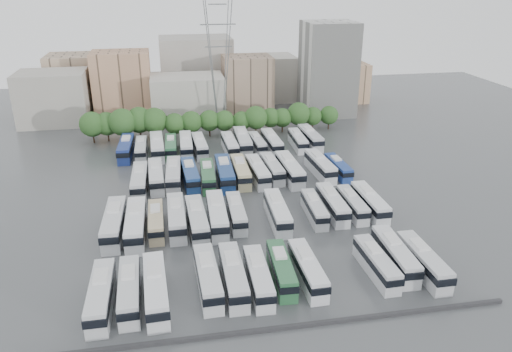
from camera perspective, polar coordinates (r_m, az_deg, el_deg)
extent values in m
plane|color=#424447|center=(88.75, -1.58, -3.62)|extent=(220.00, 220.00, 0.00)
cube|color=#2D2D30|center=(61.19, 3.45, -16.88)|extent=(56.00, 0.50, 0.50)
cylinder|color=black|center=(127.86, -18.05, 4.17)|extent=(0.36, 0.36, 2.54)
sphere|color=#234C1E|center=(126.89, -18.24, 5.64)|extent=(6.08, 6.08, 6.08)
cylinder|color=black|center=(128.14, -16.52, 4.35)|extent=(0.36, 0.36, 2.39)
sphere|color=#234C1E|center=(127.23, -16.68, 5.74)|extent=(5.73, 5.73, 5.73)
cylinder|color=black|center=(126.29, -14.87, 4.35)|extent=(0.36, 0.36, 2.74)
sphere|color=#234C1E|center=(125.23, -15.03, 5.97)|extent=(6.57, 6.57, 6.57)
cylinder|color=black|center=(127.53, -13.06, 4.69)|extent=(0.36, 0.36, 2.68)
sphere|color=#234C1E|center=(126.50, -13.20, 6.25)|extent=(6.42, 6.42, 6.42)
cylinder|color=black|center=(126.42, -11.41, 4.67)|extent=(0.36, 0.36, 2.64)
sphere|color=#234C1E|center=(125.40, -11.53, 6.22)|extent=(6.34, 6.34, 6.34)
cylinder|color=black|center=(125.99, -9.20, 4.65)|extent=(0.36, 0.36, 2.17)
sphere|color=#234C1E|center=(125.13, -9.29, 5.93)|extent=(5.20, 5.20, 5.20)
cylinder|color=black|center=(126.36, -7.35, 4.83)|extent=(0.36, 0.36, 2.25)
sphere|color=#234C1E|center=(125.48, -7.42, 6.15)|extent=(5.39, 5.39, 5.39)
cylinder|color=black|center=(127.22, -5.31, 5.03)|extent=(0.36, 0.36, 2.21)
sphere|color=#234C1E|center=(126.36, -5.35, 6.32)|extent=(5.30, 5.30, 5.30)
cylinder|color=black|center=(127.31, -3.61, 5.08)|extent=(0.36, 0.36, 2.15)
sphere|color=#234C1E|center=(126.47, -3.65, 6.34)|extent=(5.16, 5.16, 5.16)
cylinder|color=black|center=(127.74, -1.62, 5.15)|extent=(0.36, 0.36, 2.02)
sphere|color=#234C1E|center=(126.95, -1.64, 6.32)|extent=(4.84, 4.84, 4.84)
cylinder|color=black|center=(127.69, -0.02, 5.25)|extent=(0.36, 0.36, 2.46)
sphere|color=#234C1E|center=(126.75, -0.02, 6.69)|extent=(5.90, 5.90, 5.90)
cylinder|color=black|center=(130.07, 1.66, 5.48)|extent=(0.36, 0.36, 2.10)
sphere|color=#234C1E|center=(129.27, 1.68, 6.69)|extent=(5.03, 5.03, 5.03)
cylinder|color=black|center=(130.45, 3.01, 5.50)|extent=(0.36, 0.36, 2.05)
sphere|color=#234C1E|center=(129.67, 3.04, 6.67)|extent=(4.91, 4.91, 4.91)
cylinder|color=black|center=(131.49, 4.85, 5.69)|extent=(0.36, 0.36, 2.47)
sphere|color=#234C1E|center=(130.57, 4.90, 7.10)|extent=(5.94, 5.94, 5.94)
cylinder|color=black|center=(132.84, 6.46, 5.69)|extent=(0.36, 0.36, 2.00)
sphere|color=#234C1E|center=(132.09, 6.51, 6.82)|extent=(4.80, 4.80, 4.80)
cylinder|color=black|center=(134.06, 8.28, 5.76)|extent=(0.36, 0.36, 2.03)
sphere|color=#234C1E|center=(133.31, 8.35, 6.90)|extent=(4.88, 4.88, 4.88)
cube|color=#9E998E|center=(147.49, -22.12, 8.29)|extent=(18.00, 14.00, 14.00)
cube|color=tan|center=(150.33, -15.01, 10.19)|extent=(16.00, 12.00, 18.00)
cube|color=#ADA89E|center=(142.81, -7.81, 8.89)|extent=(20.00, 14.00, 12.00)
cube|color=gray|center=(150.03, -0.99, 10.53)|extent=(14.00, 12.00, 16.00)
cube|color=gray|center=(161.75, -6.84, 11.97)|extent=(22.00, 16.00, 20.00)
cube|color=tan|center=(161.95, -19.76, 10.12)|extent=(16.00, 14.00, 16.00)
cube|color=#A39E93|center=(163.21, 1.12, 11.14)|extent=(18.00, 14.00, 14.00)
cube|color=tan|center=(164.23, 9.93, 10.53)|extent=(14.00, 12.00, 12.00)
cube|color=gray|center=(156.56, -11.04, 9.50)|extent=(12.00, 10.00, 10.00)
cube|color=silver|center=(146.66, 8.23, 12.02)|extent=(14.00, 14.00, 26.00)
cylinder|color=slate|center=(129.27, -5.05, 12.57)|extent=(2.90, 2.91, 33.83)
cylinder|color=slate|center=(133.19, -5.23, 12.86)|extent=(2.90, 2.91, 33.83)
cylinder|color=slate|center=(129.70, -3.25, 12.66)|extent=(2.90, 2.91, 33.83)
cylinder|color=slate|center=(133.61, -3.48, 12.94)|extent=(2.90, 2.91, 33.83)
cube|color=slate|center=(129.80, -4.44, 18.98)|extent=(4.50, 0.30, 0.30)
cube|color=slate|center=(130.17, -4.38, 16.89)|extent=(9.00, 0.30, 0.30)
cube|color=slate|center=(130.81, -4.30, 14.52)|extent=(7.00, 0.30, 0.30)
cube|color=silver|center=(66.18, -17.28, -13.00)|extent=(2.64, 12.16, 3.44)
cube|color=black|center=(65.69, -17.36, -12.60)|extent=(2.76, 12.34, 1.01)
cube|color=silver|center=(66.36, -17.34, -10.87)|extent=(1.74, 3.25, 0.45)
cube|color=silver|center=(66.23, -14.26, -12.65)|extent=(2.85, 11.86, 3.34)
cube|color=black|center=(65.75, -14.31, -12.26)|extent=(2.98, 12.04, 0.98)
cube|color=silver|center=(66.42, -14.39, -10.59)|extent=(1.76, 3.19, 0.43)
cube|color=white|center=(65.55, -11.38, -12.63)|extent=(3.29, 12.79, 3.59)
cube|color=black|center=(65.03, -11.42, -12.22)|extent=(3.42, 12.98, 1.06)
cube|color=silver|center=(65.75, -11.58, -10.40)|extent=(1.95, 3.46, 0.46)
cube|color=silver|center=(66.90, -5.52, -11.53)|extent=(2.92, 12.17, 3.43)
cube|color=black|center=(66.41, -5.53, -11.13)|extent=(3.04, 12.35, 1.01)
cube|color=silver|center=(67.12, -5.74, -9.45)|extent=(1.81, 3.27, 0.44)
cube|color=silver|center=(66.93, -2.60, -11.40)|extent=(2.70, 12.22, 3.46)
cube|color=black|center=(66.44, -2.60, -11.00)|extent=(2.82, 12.41, 1.02)
cube|color=silver|center=(67.15, -2.81, -9.30)|extent=(1.76, 3.27, 0.45)
cube|color=silver|center=(66.79, 0.28, -11.55)|extent=(2.70, 11.59, 3.27)
cube|color=black|center=(66.33, 0.30, -11.18)|extent=(2.82, 11.76, 0.96)
cube|color=silver|center=(66.98, 0.08, -9.56)|extent=(1.70, 3.11, 0.42)
cube|color=#2B653C|center=(68.55, 2.91, -10.66)|extent=(2.89, 11.24, 3.16)
cube|color=black|center=(68.11, 2.94, -10.29)|extent=(3.01, 11.41, 0.93)
cube|color=silver|center=(68.76, 2.73, -8.78)|extent=(1.72, 3.04, 0.41)
cube|color=silver|center=(68.65, 5.89, -10.65)|extent=(2.62, 11.59, 3.27)
cube|color=black|center=(68.19, 5.95, -10.27)|extent=(2.74, 11.77, 0.96)
cube|color=silver|center=(68.83, 5.60, -8.72)|extent=(1.68, 3.11, 0.42)
cube|color=silver|center=(71.63, 13.58, -9.74)|extent=(2.57, 11.21, 3.17)
cube|color=black|center=(71.21, 13.67, -9.38)|extent=(2.68, 11.38, 0.93)
cube|color=silver|center=(71.79, 13.26, -7.96)|extent=(1.63, 3.01, 0.41)
cube|color=silver|center=(73.87, 15.60, -8.78)|extent=(3.03, 12.19, 3.43)
cube|color=black|center=(73.43, 15.69, -8.40)|extent=(3.16, 12.38, 1.01)
cube|color=silver|center=(74.11, 15.30, -6.91)|extent=(1.84, 3.29, 0.44)
cube|color=silver|center=(73.64, 18.54, -9.28)|extent=(2.54, 11.95, 3.39)
cube|color=black|center=(73.21, 18.66, -8.91)|extent=(2.66, 12.13, 1.00)
cube|color=silver|center=(73.81, 18.18, -7.44)|extent=(1.69, 3.19, 0.44)
cube|color=silver|center=(82.25, -15.89, -5.31)|extent=(3.16, 13.31, 3.75)
cube|color=black|center=(81.78, -15.96, -4.92)|extent=(3.29, 13.51, 1.10)
cube|color=silver|center=(82.80, -15.93, -3.48)|extent=(1.97, 3.58, 0.49)
cube|color=white|center=(81.14, -13.58, -5.45)|extent=(2.90, 13.26, 3.75)
cube|color=black|center=(80.67, -13.63, -5.06)|extent=(3.03, 13.46, 1.10)
cube|color=silver|center=(81.68, -13.66, -3.60)|extent=(1.90, 3.54, 0.49)
cube|color=tan|center=(82.17, -11.34, -5.14)|extent=(2.42, 10.92, 3.09)
cube|color=black|center=(81.78, -11.37, -4.82)|extent=(2.53, 11.08, 0.91)
cube|color=silver|center=(82.61, -11.44, -3.64)|extent=(1.57, 2.92, 0.40)
cube|color=silver|center=(82.26, -9.07, -4.76)|extent=(2.69, 12.46, 3.53)
cube|color=black|center=(81.82, -9.09, -4.39)|extent=(2.82, 12.64, 1.04)
cube|color=silver|center=(82.79, -9.19, -3.05)|extent=(1.78, 3.33, 0.46)
cube|color=silver|center=(80.94, -6.76, -5.09)|extent=(3.09, 12.61, 3.55)
cube|color=black|center=(80.49, -6.77, -4.72)|extent=(3.23, 12.80, 1.04)
cube|color=silver|center=(81.44, -6.94, -3.34)|extent=(1.89, 3.40, 0.46)
cube|color=silver|center=(82.10, -4.47, -4.55)|extent=(3.06, 12.87, 3.63)
cube|color=black|center=(81.64, -4.47, -4.16)|extent=(3.19, 13.07, 1.07)
cube|color=silver|center=(82.63, -4.60, -2.78)|extent=(1.90, 3.46, 0.47)
cube|color=silver|center=(83.22, -2.27, -4.29)|extent=(2.61, 11.14, 3.14)
cube|color=black|center=(82.83, -2.27, -3.96)|extent=(2.73, 11.31, 0.92)
cube|color=silver|center=(83.68, -2.40, -2.78)|extent=(1.64, 2.99, 0.41)
cube|color=white|center=(83.04, 2.46, -4.22)|extent=(3.00, 12.37, 3.48)
cube|color=black|center=(82.61, 2.49, -3.86)|extent=(3.12, 12.56, 1.02)
cube|color=silver|center=(83.54, 2.29, -2.55)|extent=(1.84, 3.33, 0.45)
cube|color=silver|center=(85.19, 6.69, -3.81)|extent=(2.70, 10.83, 3.05)
cube|color=black|center=(84.82, 6.73, -3.49)|extent=(2.82, 11.00, 0.90)
cube|color=silver|center=(85.62, 6.52, -2.38)|extent=(1.63, 2.92, 0.39)
cube|color=silver|center=(86.86, 8.71, -3.26)|extent=(2.70, 11.97, 3.38)
cube|color=black|center=(86.46, 8.76, -2.91)|extent=(2.82, 12.15, 0.99)
cube|color=silver|center=(87.35, 8.48, -1.71)|extent=(1.73, 3.21, 0.44)
cube|color=silver|center=(87.73, 10.94, -3.26)|extent=(2.36, 10.84, 3.07)
cube|color=black|center=(87.36, 11.00, -2.95)|extent=(2.46, 11.00, 0.90)
cube|color=silver|center=(88.15, 10.72, -1.87)|extent=(1.55, 2.89, 0.40)
cube|color=white|center=(88.62, 12.86, -3.04)|extent=(2.56, 12.02, 3.41)
cube|color=black|center=(88.22, 12.93, -2.69)|extent=(2.68, 12.20, 1.00)
cube|color=silver|center=(89.08, 12.60, -1.51)|extent=(1.70, 3.21, 0.44)
cube|color=silver|center=(97.42, -13.15, -0.62)|extent=(2.90, 12.65, 3.57)
cube|color=black|center=(97.02, -13.19, -0.29)|extent=(3.03, 12.84, 1.05)
cube|color=silver|center=(98.13, -13.21, 0.82)|extent=(1.85, 3.39, 0.46)
cube|color=silver|center=(99.09, -11.34, -0.09)|extent=(3.01, 12.42, 3.50)
cube|color=black|center=(98.70, -11.37, 0.24)|extent=(3.14, 12.60, 1.03)
cube|color=silver|center=(99.80, -11.45, 1.29)|extent=(1.85, 3.34, 0.45)
cube|color=silver|center=(99.07, -9.39, 0.08)|extent=(3.25, 12.71, 3.57)
cube|color=black|center=(98.67, -9.41, 0.41)|extent=(3.39, 12.91, 1.05)
cube|color=silver|center=(99.80, -9.44, 1.49)|extent=(1.94, 3.44, 0.46)
cube|color=navy|center=(98.61, -7.54, 0.05)|extent=(3.18, 12.39, 3.48)
cube|color=black|center=(98.22, -7.55, 0.38)|extent=(3.32, 12.58, 1.02)
cube|color=silver|center=(99.31, -7.69, 1.43)|extent=(1.89, 3.35, 0.45)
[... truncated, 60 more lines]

